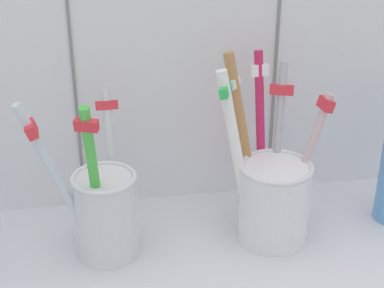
{
  "coord_description": "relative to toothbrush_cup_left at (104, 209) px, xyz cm",
  "views": [
    {
      "loc": [
        -8.43,
        -49.36,
        39.03
      ],
      "look_at": [
        0.0,
        1.38,
        13.39
      ],
      "focal_mm": 57.43,
      "sensor_mm": 36.0,
      "label": 1
    }
  ],
  "objects": [
    {
      "name": "tile_wall_back",
      "position": [
        8.58,
        10.59,
        15.48
      ],
      "size": [
        64.0,
        2.2,
        45.0
      ],
      "color": "white",
      "rests_on": "ground"
    },
    {
      "name": "toothbrush_cup_right",
      "position": [
        16.81,
        0.35,
        0.18
      ],
      "size": [
        11.78,
        10.07,
        18.92
      ],
      "color": "white",
      "rests_on": "counter_slab"
    },
    {
      "name": "toothbrush_cup_left",
      "position": [
        0.0,
        0.0,
        0.0
      ],
      "size": [
        10.48,
        10.38,
        16.96
      ],
      "color": "silver",
      "rests_on": "counter_slab"
    },
    {
      "name": "counter_slab",
      "position": [
        8.58,
        -1.41,
        -6.02
      ],
      "size": [
        64.0,
        22.0,
        2.0
      ],
      "primitive_type": "cube",
      "color": "silver",
      "rests_on": "ground"
    }
  ]
}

